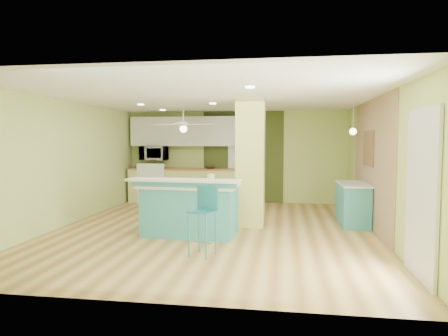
{
  "coord_description": "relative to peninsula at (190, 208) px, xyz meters",
  "views": [
    {
      "loc": [
        1.3,
        -7.42,
        1.71
      ],
      "look_at": [
        0.13,
        0.4,
        1.16
      ],
      "focal_mm": 32.0,
      "sensor_mm": 36.0,
      "label": 1
    }
  ],
  "objects": [
    {
      "name": "ceiling",
      "position": [
        0.36,
        0.49,
        2.02
      ],
      "size": [
        6.0,
        7.0,
        0.01
      ],
      "primitive_type": "cube",
      "color": "white",
      "rests_on": "wall_back"
    },
    {
      "name": "microwave",
      "position": [
        -1.89,
        3.69,
        0.86
      ],
      "size": [
        0.7,
        0.48,
        0.39
      ],
      "primitive_type": "imported",
      "color": "white",
      "rests_on": "wall_back"
    },
    {
      "name": "wall_left",
      "position": [
        -2.65,
        0.49,
        0.76
      ],
      "size": [
        0.01,
        7.0,
        2.5
      ],
      "primitive_type": "cube",
      "color": "#B3C76A",
      "rests_on": "floor"
    },
    {
      "name": "upper_cabinets",
      "position": [
        -0.94,
        3.81,
        1.46
      ],
      "size": [
        3.2,
        0.34,
        0.8
      ],
      "primitive_type": "cube",
      "color": "silver",
      "rests_on": "wall_back"
    },
    {
      "name": "floor",
      "position": [
        0.36,
        0.49,
        -0.49
      ],
      "size": [
        6.0,
        7.0,
        0.01
      ],
      "primitive_type": "cube",
      "color": "olive",
      "rests_on": "ground"
    },
    {
      "name": "side_counter",
      "position": [
        3.06,
        1.4,
        -0.06
      ],
      "size": [
        0.56,
        1.31,
        0.84
      ],
      "color": "teal",
      "rests_on": "floor"
    },
    {
      "name": "column",
      "position": [
        1.01,
        0.99,
        0.76
      ],
      "size": [
        0.55,
        0.55,
        2.5
      ],
      "primitive_type": "cube",
      "color": "#B9BE58",
      "rests_on": "floor"
    },
    {
      "name": "wall_decor",
      "position": [
        3.32,
        1.29,
        1.06
      ],
      "size": [
        0.03,
        0.9,
        0.7
      ],
      "primitive_type": "cube",
      "color": "brown",
      "rests_on": "wood_panel"
    },
    {
      "name": "kitchen_run",
      "position": [
        -0.94,
        3.69,
        -0.01
      ],
      "size": [
        3.25,
        0.63,
        0.94
      ],
      "color": "#D5D46F",
      "rests_on": "floor"
    },
    {
      "name": "wall_right",
      "position": [
        3.36,
        0.49,
        0.76
      ],
      "size": [
        0.01,
        7.0,
        2.5
      ],
      "primitive_type": "cube",
      "color": "#B3C76A",
      "rests_on": "floor"
    },
    {
      "name": "wall_back",
      "position": [
        0.36,
        3.99,
        0.76
      ],
      "size": [
        6.0,
        0.01,
        2.5
      ],
      "primitive_type": "cube",
      "color": "#B3C76A",
      "rests_on": "floor"
    },
    {
      "name": "olive_accent",
      "position": [
        0.56,
        3.98,
        0.76
      ],
      "size": [
        2.2,
        0.02,
        2.5
      ],
      "primitive_type": "cube",
      "color": "#3A461C",
      "rests_on": "floor"
    },
    {
      "name": "ceiling_fan",
      "position": [
        -0.74,
        2.49,
        1.59
      ],
      "size": [
        1.41,
        1.41,
        0.61
      ],
      "color": "silver",
      "rests_on": "ceiling"
    },
    {
      "name": "interior_door",
      "position": [
        0.56,
        3.95,
        0.51
      ],
      "size": [
        0.82,
        0.05,
        2.0
      ],
      "primitive_type": "cube",
      "color": "white",
      "rests_on": "floor"
    },
    {
      "name": "wall_front",
      "position": [
        0.36,
        -3.02,
        0.76
      ],
      "size": [
        6.0,
        0.01,
        2.5
      ],
      "primitive_type": "cube",
      "color": "#B3C76A",
      "rests_on": "floor"
    },
    {
      "name": "pendant_lamp",
      "position": [
        3.01,
        1.24,
        1.4
      ],
      "size": [
        0.14,
        0.14,
        0.69
      ],
      "color": "silver",
      "rests_on": "ceiling"
    },
    {
      "name": "wood_panel",
      "position": [
        3.35,
        1.09,
        0.76
      ],
      "size": [
        0.02,
        3.4,
        2.5
      ],
      "primitive_type": "cube",
      "color": "#8B6C4F",
      "rests_on": "floor"
    },
    {
      "name": "canister",
      "position": [
        0.35,
        0.18,
        0.51
      ],
      "size": [
        0.14,
        0.14,
        0.18
      ],
      "primitive_type": "cylinder",
      "color": "yellow",
      "rests_on": "peninsula"
    },
    {
      "name": "french_door",
      "position": [
        3.33,
        -1.81,
        0.56
      ],
      "size": [
        0.04,
        1.08,
        2.1
      ],
      "primitive_type": "cube",
      "color": "silver",
      "rests_on": "floor"
    },
    {
      "name": "stove",
      "position": [
        -1.89,
        3.68,
        -0.03
      ],
      "size": [
        0.76,
        0.66,
        1.08
      ],
      "color": "white",
      "rests_on": "floor"
    },
    {
      "name": "bar_stool",
      "position": [
        0.51,
        -1.18,
        0.21
      ],
      "size": [
        0.44,
        0.44,
        1.04
      ],
      "rotation": [
        0.0,
        0.0,
        -0.33
      ],
      "color": "teal",
      "rests_on": "floor"
    },
    {
      "name": "peninsula",
      "position": [
        0.0,
        0.0,
        0.0
      ],
      "size": [
        1.99,
        1.15,
        1.05
      ],
      "rotation": [
        0.0,
        0.0,
        -0.06
      ],
      "color": "teal",
      "rests_on": "floor"
    },
    {
      "name": "fruit_bowl",
      "position": [
        -0.29,
        3.63,
        0.49
      ],
      "size": [
        0.36,
        0.36,
        0.08
      ],
      "primitive_type": "imported",
      "rotation": [
        0.0,
        0.0,
        0.17
      ],
      "color": "#3A2617",
      "rests_on": "kitchen_run"
    }
  ]
}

